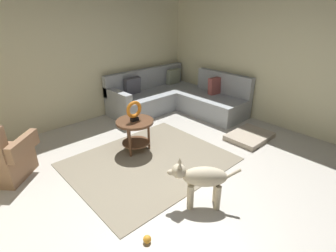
% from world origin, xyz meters
% --- Properties ---
extents(ground_plane, '(6.00, 6.00, 0.10)m').
position_xyz_m(ground_plane, '(0.00, 0.00, -0.05)').
color(ground_plane, beige).
extents(wall_back, '(6.00, 0.12, 2.70)m').
position_xyz_m(wall_back, '(0.00, 2.94, 1.35)').
color(wall_back, beige).
rests_on(wall_back, ground_plane).
extents(wall_right, '(0.12, 6.00, 2.70)m').
position_xyz_m(wall_right, '(2.94, 0.00, 1.35)').
color(wall_right, beige).
rests_on(wall_right, ground_plane).
extents(area_rug, '(2.30, 1.90, 0.01)m').
position_xyz_m(area_rug, '(0.15, 0.70, 0.01)').
color(area_rug, gray).
rests_on(area_rug, ground_plane).
extents(sectional_couch, '(2.20, 2.25, 0.88)m').
position_xyz_m(sectional_couch, '(1.99, 2.01, 0.29)').
color(sectional_couch, '#9EA3A8').
rests_on(sectional_couch, ground_plane).
extents(side_table, '(0.60, 0.60, 0.54)m').
position_xyz_m(side_table, '(0.21, 1.13, 0.42)').
color(side_table, brown).
rests_on(side_table, ground_plane).
extents(torus_sculpture, '(0.28, 0.08, 0.33)m').
position_xyz_m(torus_sculpture, '(0.21, 1.13, 0.71)').
color(torus_sculpture, black).
rests_on(torus_sculpture, side_table).
extents(dog_bed_mat, '(0.80, 0.60, 0.09)m').
position_xyz_m(dog_bed_mat, '(1.98, 0.08, 0.04)').
color(dog_bed_mat, '#B2A38E').
rests_on(dog_bed_mat, ground_plane).
extents(dog, '(0.64, 0.63, 0.63)m').
position_xyz_m(dog, '(0.00, -0.45, 0.38)').
color(dog, beige).
rests_on(dog, ground_plane).
extents(dog_toy_ball, '(0.08, 0.08, 0.08)m').
position_xyz_m(dog_toy_ball, '(-0.81, -0.46, 0.04)').
color(dog_toy_ball, orange).
rests_on(dog_toy_ball, ground_plane).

